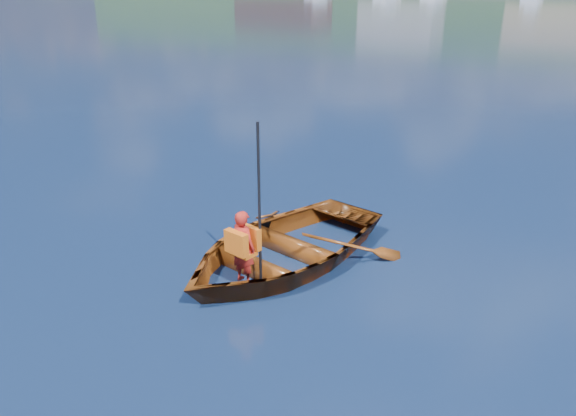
{
  "coord_description": "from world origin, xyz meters",
  "views": [
    {
      "loc": [
        2.21,
        -7.19,
        3.73
      ],
      "look_at": [
        -1.11,
        -0.88,
        0.84
      ],
      "focal_mm": 35.0,
      "sensor_mm": 36.0,
      "label": 1
    }
  ],
  "objects": [
    {
      "name": "ground",
      "position": [
        0.0,
        0.0,
        0.0
      ],
      "size": [
        600.0,
        600.0,
        0.0
      ],
      "color": "#101E47",
      "rests_on": "ground"
    },
    {
      "name": "rowboat",
      "position": [
        -1.2,
        -0.88,
        0.22
      ],
      "size": [
        3.32,
        4.08,
        0.74
      ],
      "color": "brown",
      "rests_on": "ground"
    },
    {
      "name": "child_paddler",
      "position": [
        -1.26,
        -1.79,
        0.63
      ],
      "size": [
        0.41,
        0.4,
        2.11
      ],
      "color": "red",
      "rests_on": "ground"
    }
  ]
}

